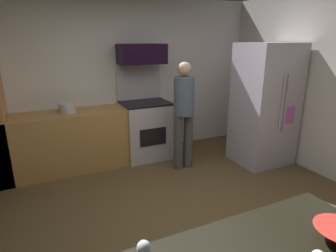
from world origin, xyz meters
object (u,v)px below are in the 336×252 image
microwave (142,54)px  stock_pot (67,108)px  refrigerator (265,105)px  oven_range (145,127)px  person_cook (184,111)px  wine_glass_far (144,249)px

microwave → stock_pot: microwave is taller
microwave → refrigerator: size_ratio=0.39×
oven_range → stock_pot: bearing=179.8°
microwave → refrigerator: refrigerator is taller
microwave → person_cook: microwave is taller
microwave → refrigerator: (1.63, -1.07, -0.77)m
microwave → person_cook: 1.16m
oven_range → microwave: 1.19m
wine_glass_far → stock_pot: (0.01, 3.23, -0.04)m
oven_range → stock_pot: oven_range is taller
wine_glass_far → refrigerator: bearing=38.2°
oven_range → wine_glass_far: bearing=-110.7°
person_cook → stock_pot: person_cook is taller
oven_range → refrigerator: bearing=-31.0°
oven_range → stock_pot: size_ratio=6.42×
oven_range → refrigerator: 1.95m
person_cook → wine_glass_far: person_cook is taller
refrigerator → wine_glass_far: size_ratio=12.33×
oven_range → refrigerator: size_ratio=0.82×
person_cook → wine_glass_far: 3.01m
microwave → wine_glass_far: size_ratio=4.85×
person_cook → stock_pot: 1.71m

